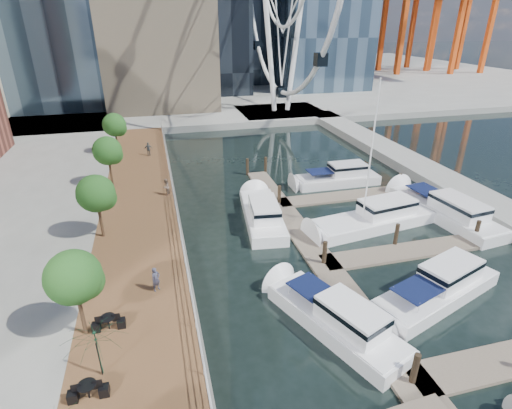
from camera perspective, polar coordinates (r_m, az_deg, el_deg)
name	(u,v)px	position (r m, az deg, el deg)	size (l,w,h in m)	color
ground	(332,364)	(20.96, 10.79, -21.46)	(520.00, 520.00, 0.00)	black
boardwalk	(139,231)	(31.41, -16.33, -3.71)	(6.00, 60.00, 1.00)	brown
seawall	(180,227)	(31.37, -10.87, -3.13)	(0.25, 60.00, 1.00)	#595954
land_far	(176,78)	(115.91, -11.38, 17.31)	(200.00, 114.00, 1.00)	gray
breakwater	(431,175)	(44.93, 23.70, 3.92)	(4.00, 60.00, 1.00)	gray
pier	(281,113)	(69.65, 3.56, 12.88)	(14.00, 12.00, 1.00)	gray
railing	(177,215)	(30.90, -11.20, -1.48)	(0.10, 60.00, 1.05)	white
floating_docks	(376,236)	(30.91, 16.72, -4.27)	(16.00, 34.00, 2.60)	#6D6051
street_trees	(96,194)	(29.18, -21.91, 1.45)	(2.60, 42.60, 4.60)	#3F2B1C
yacht_foreground	(435,299)	(26.48, 24.16, -12.19)	(2.62, 9.77, 2.15)	white
pedestrian_near	(156,279)	(23.55, -14.12, -10.31)	(0.54, 0.35, 1.48)	#46475E
pedestrian_mid	(166,187)	(35.68, -12.75, 2.45)	(0.72, 0.56, 1.49)	gray
pedestrian_far	(149,149)	(46.88, -15.09, 7.67)	(0.90, 0.38, 1.54)	#353D43
moored_yachts	(372,232)	(32.37, 16.29, -3.81)	(19.48, 29.99, 11.50)	white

